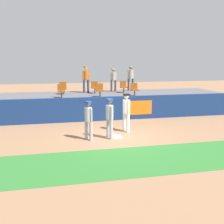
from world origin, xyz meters
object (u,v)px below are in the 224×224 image
Objects in this scene: player_coach_visitor at (88,118)px; spectator_hooded at (131,76)px; seat_front_left at (61,90)px; player_fielder_home at (126,110)px; first_base at (117,136)px; seat_front_center at (100,89)px; seat_back_center at (95,87)px; seat_back_left at (63,87)px; spectator_casual at (86,78)px; player_runner_visitor at (110,116)px; seat_front_right at (134,89)px; seat_back_right at (123,86)px; spectator_capped at (113,78)px.

spectator_hooded is (4.29, 8.09, 1.28)m from player_coach_visitor.
player_fielder_home is at bearing -53.52° from seat_front_left.
player_fielder_home is (0.70, 0.90, 1.06)m from first_base.
seat_front_center is 1.80m from seat_back_center.
seat_back_left is at bearing 153.31° from player_coach_visitor.
seat_front_left is 3.01m from spectator_casual.
seat_front_right is (2.71, 5.07, 0.63)m from player_runner_visitor.
player_fielder_home is 4.46m from seat_front_right.
spectator_casual reaches higher than first_base.
seat_back_right is (2.45, 6.87, 0.63)m from player_runner_visitor.
seat_back_center is at bearing 23.92° from spectator_capped.
seat_back_center and seat_front_left have the same top height.
spectator_capped is at bearing 78.54° from first_base.
spectator_hooded is (0.62, 3.00, 0.61)m from seat_front_right.
seat_front_left is at bearing 114.97° from first_base.
player_coach_visitor is 2.08× the size of seat_front_left.
spectator_capped is at bearing 29.29° from seat_back_center.
spectator_casual reaches higher than player_fielder_home.
player_coach_visitor is 1.03× the size of spectator_capped.
seat_front_right is (3.67, 5.10, 0.67)m from player_coach_visitor.
first_base is 6.99m from seat_back_center.
seat_front_center is at bearing 180.00° from seat_front_right.
player_runner_visitor is at bearing -75.17° from seat_back_left.
first_base is at bearing -90.79° from seat_front_center.
player_fielder_home is 6.66m from spectator_casual.
first_base is at bearing 68.49° from spectator_hooded.
first_base is 0.48× the size of seat_front_left.
player_runner_visitor is at bearing 66.54° from spectator_hooded.
seat_back_left is at bearing 12.03° from spectator_hooded.
first_base is 8.82m from spectator_hooded.
player_fielder_home is 1.09× the size of player_coach_visitor.
seat_front_center is at bearing 82.98° from spectator_casual.
seat_back_right is at bearing -0.00° from seat_back_left.
seat_back_right is (4.43, 1.80, -0.00)m from seat_front_left.
seat_back_left is 1.81m from seat_front_left.
seat_back_center is at bearing 142.55° from seat_front_right.
player_fielder_home is 6.58m from seat_back_left.
player_runner_visitor is 5.12m from seat_front_center.
seat_front_right is 1.00× the size of seat_back_right.
spectator_hooded is (2.97, 1.19, 0.61)m from seat_back_center.
player_fielder_home is 1.43m from player_runner_visitor.
seat_front_left is (-2.33, 4.99, 1.65)m from first_base.
first_base is 0.23× the size of player_coach_visitor.
player_coach_visitor is 5.24m from seat_front_left.
seat_front_right is at bearing 77.29° from spectator_hooded.
first_base is 1.07m from player_runner_visitor.
first_base is 0.48× the size of seat_back_center.
seat_front_left and seat_back_right have the same top height.
player_coach_visitor is at bearing 62.75° from spectator_casual.
first_base is 0.24× the size of spectator_capped.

